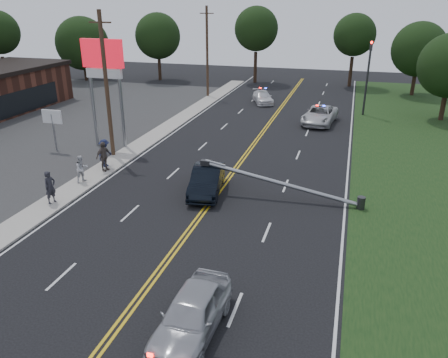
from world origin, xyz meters
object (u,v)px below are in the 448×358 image
(bystander_a, at_px, (50,187))
(bystander_c, at_px, (105,153))
(emergency_b, at_px, (263,97))
(bystander_b, at_px, (82,169))
(pylon_sign, at_px, (104,68))
(utility_pole_far, at_px, (207,52))
(crashed_sedan, at_px, (207,180))
(waiting_sedan, at_px, (192,314))
(traffic_signal, at_px, (368,72))
(bystander_d, at_px, (104,156))
(emergency_a, at_px, (320,115))
(utility_pole_mid, at_px, (107,86))
(fallen_streetlight, at_px, (290,185))
(small_sign, at_px, (52,120))

(bystander_a, height_order, bystander_c, bystander_c)
(emergency_b, bearing_deg, bystander_a, -124.23)
(bystander_b, distance_m, bystander_c, 2.80)
(bystander_b, bearing_deg, emergency_b, 11.20)
(pylon_sign, height_order, bystander_b, pylon_sign)
(utility_pole_far, xyz_separation_m, crashed_sedan, (8.57, -26.24, -4.31))
(bystander_b, bearing_deg, bystander_c, 25.67)
(pylon_sign, relative_size, waiting_sedan, 1.78)
(pylon_sign, bearing_deg, traffic_signal, 40.39)
(traffic_signal, distance_m, bystander_d, 26.84)
(waiting_sedan, bearing_deg, bystander_b, 138.24)
(crashed_sedan, bearing_deg, bystander_b, 176.56)
(bystander_b, bearing_deg, pylon_sign, 41.02)
(bystander_a, bearing_deg, crashed_sedan, -48.33)
(pylon_sign, distance_m, utility_pole_far, 20.06)
(waiting_sedan, distance_m, emergency_a, 29.10)
(emergency_b, bearing_deg, bystander_c, -127.48)
(utility_pole_mid, distance_m, crashed_sedan, 10.49)
(crashed_sedan, height_order, emergency_a, emergency_a)
(utility_pole_far, height_order, emergency_b, utility_pole_far)
(emergency_a, xyz_separation_m, emergency_b, (-6.76, 7.00, -0.14))
(emergency_a, bearing_deg, bystander_d, -120.02)
(traffic_signal, relative_size, fallen_streetlight, 0.75)
(bystander_a, bearing_deg, bystander_c, 15.49)
(traffic_signal, bearing_deg, emergency_b, 166.75)
(crashed_sedan, bearing_deg, fallen_streetlight, -6.87)
(waiting_sedan, xyz_separation_m, emergency_a, (1.82, 29.04, 0.01))
(bystander_c, bearing_deg, traffic_signal, -33.79)
(emergency_b, relative_size, bystander_c, 2.34)
(small_sign, relative_size, traffic_signal, 0.44)
(emergency_b, bearing_deg, fallen_streetlight, -97.53)
(traffic_signal, xyz_separation_m, bystander_a, (-16.63, -26.22, -3.16))
(small_sign, xyz_separation_m, traffic_signal, (22.30, 18.00, 1.87))
(fallen_streetlight, xyz_separation_m, emergency_b, (-6.53, 24.50, -0.28))
(bystander_a, bearing_deg, emergency_a, -16.11)
(bystander_b, height_order, bystander_d, bystander_d)
(traffic_signal, distance_m, crashed_sedan, 24.20)
(utility_pole_far, distance_m, bystander_a, 30.51)
(utility_pole_mid, bearing_deg, pylon_sign, 123.02)
(emergency_a, distance_m, bystander_a, 25.19)
(small_sign, relative_size, waiting_sedan, 0.69)
(traffic_signal, height_order, fallen_streetlight, traffic_signal)
(bystander_b, bearing_deg, small_sign, 72.27)
(utility_pole_far, distance_m, bystander_b, 27.41)
(emergency_a, bearing_deg, bystander_c, -122.03)
(utility_pole_mid, bearing_deg, utility_pole_far, 90.00)
(traffic_signal, xyz_separation_m, utility_pole_far, (-17.50, 4.00, 0.88))
(bystander_d, bearing_deg, waiting_sedan, -121.66)
(utility_pole_mid, relative_size, emergency_b, 2.27)
(bystander_c, xyz_separation_m, bystander_d, (0.34, -0.73, 0.04))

